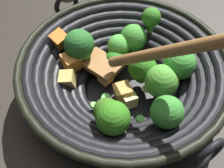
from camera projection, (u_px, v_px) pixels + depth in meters
The scene contains 2 objects.
ground_plane at pixel (123, 93), 0.57m from camera, with size 4.00×4.00×0.00m, color #28231E.
wok at pixel (125, 74), 0.52m from camera, with size 0.37×0.39×0.25m.
Camera 1 is at (-0.29, -0.16, 0.46)m, focal length 48.09 mm.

